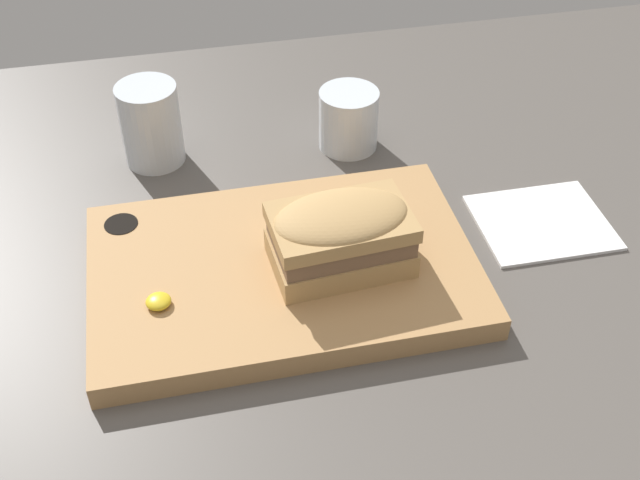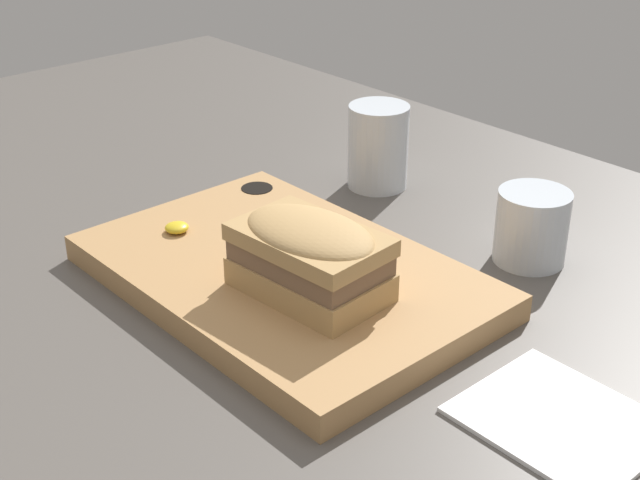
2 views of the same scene
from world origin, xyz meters
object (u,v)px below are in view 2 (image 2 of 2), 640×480
object	(u,v)px
sandwich	(310,254)
napkin	(561,420)
wine_glass	(532,228)
water_glass	(378,152)
serving_board	(284,276)

from	to	relation	value
sandwich	napkin	world-z (taller)	sandwich
sandwich	napkin	size ratio (longest dim) A/B	0.98
wine_glass	napkin	xyz separation A→B (cm)	(17.74, -19.91, -3.44)
napkin	wine_glass	bearing A→B (deg)	131.70
water_glass	wine_glass	distance (cm)	24.27
water_glass	napkin	xyz separation A→B (cm)	(41.91, -21.98, -4.24)
serving_board	napkin	distance (cm)	30.44
wine_glass	napkin	size ratio (longest dim) A/B	0.52
wine_glass	napkin	bearing A→B (deg)	-48.30
serving_board	napkin	world-z (taller)	serving_board
water_glass	napkin	distance (cm)	47.51
sandwich	water_glass	size ratio (longest dim) A/B	1.40
napkin	serving_board	bearing A→B (deg)	-175.09
serving_board	wine_glass	xyz separation A→B (cm)	(12.56, 22.51, 2.31)
serving_board	sandwich	distance (cm)	7.99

